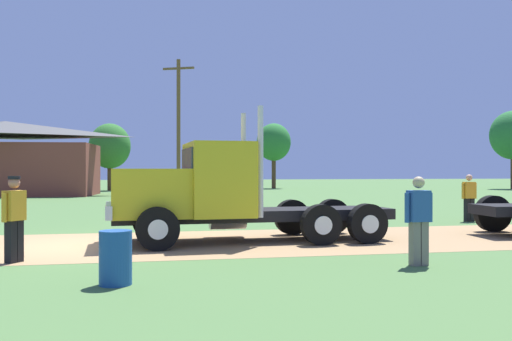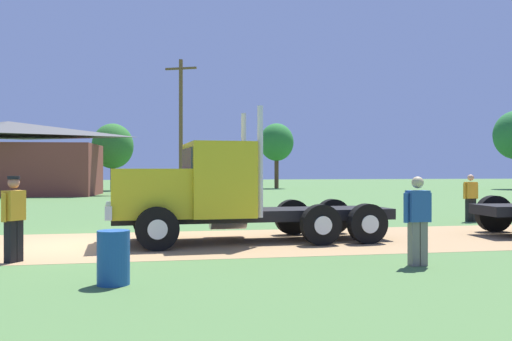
# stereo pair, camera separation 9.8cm
# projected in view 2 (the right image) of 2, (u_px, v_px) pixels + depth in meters

# --- Properties ---
(ground_plane) EXTENTS (200.00, 200.00, 0.00)m
(ground_plane) POSITION_uv_depth(u_px,v_px,m) (71.00, 246.00, 13.68)
(ground_plane) COLOR #4A6E39
(dirt_track) EXTENTS (120.00, 5.48, 0.01)m
(dirt_track) POSITION_uv_depth(u_px,v_px,m) (71.00, 246.00, 13.68)
(dirt_track) COLOR #A27E54
(dirt_track) RESTS_ON ground_plane
(truck_foreground_white) EXTENTS (7.51, 3.00, 3.45)m
(truck_foreground_white) POSITION_uv_depth(u_px,v_px,m) (213.00, 195.00, 14.38)
(truck_foreground_white) COLOR black
(truck_foreground_white) RESTS_ON ground_plane
(visitor_standing_near) EXTENTS (0.44, 0.51, 1.74)m
(visitor_standing_near) POSITION_uv_depth(u_px,v_px,m) (14.00, 216.00, 11.23)
(visitor_standing_near) COLOR gold
(visitor_standing_near) RESTS_ON ground_plane
(visitor_by_barrel) EXTENTS (0.61, 0.30, 1.74)m
(visitor_by_barrel) POSITION_uv_depth(u_px,v_px,m) (418.00, 217.00, 10.85)
(visitor_by_barrel) COLOR #264C8C
(visitor_by_barrel) RESTS_ON ground_plane
(visitor_far_side) EXTENTS (0.60, 0.28, 1.71)m
(visitor_far_side) POSITION_uv_depth(u_px,v_px,m) (471.00, 196.00, 20.20)
(visitor_far_side) COLOR gold
(visitor_far_side) RESTS_ON ground_plane
(steel_barrel) EXTENTS (0.53, 0.53, 0.88)m
(steel_barrel) POSITION_uv_depth(u_px,v_px,m) (113.00, 258.00, 9.04)
(steel_barrel) COLOR #19478C
(steel_barrel) RESTS_ON ground_plane
(shed_building) EXTENTS (13.96, 7.55, 5.52)m
(shed_building) POSITION_uv_depth(u_px,v_px,m) (8.00, 160.00, 41.44)
(shed_building) COLOR brown
(shed_building) RESTS_ON ground_plane
(utility_pole_near) EXTENTS (2.06, 1.05, 9.31)m
(utility_pole_near) POSITION_uv_depth(u_px,v_px,m) (181.00, 125.00, 37.47)
(utility_pole_near) COLOR brown
(utility_pole_near) RESTS_ON ground_plane
(tree_mid) EXTENTS (3.79, 3.79, 6.21)m
(tree_mid) POSITION_uv_depth(u_px,v_px,m) (113.00, 146.00, 51.72)
(tree_mid) COLOR #513823
(tree_mid) RESTS_ON ground_plane
(tree_right) EXTENTS (3.56, 3.56, 6.78)m
(tree_right) POSITION_uv_depth(u_px,v_px,m) (277.00, 143.00, 58.30)
(tree_right) COLOR #513823
(tree_right) RESTS_ON ground_plane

